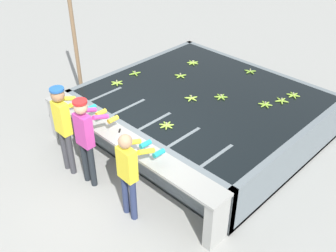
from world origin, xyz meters
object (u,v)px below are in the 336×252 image
(banana_bunch_floating_5, at_px, (265,104))
(knife_0, at_px, (119,133))
(banana_bunch_floating_3, at_px, (193,63))
(banana_bunch_floating_7, at_px, (250,71))
(worker_2, at_px, (129,169))
(banana_bunch_floating_4, at_px, (293,95))
(banana_bunch_floating_8, at_px, (117,83))
(banana_bunch_floating_6, at_px, (167,125))
(worker_0, at_px, (64,122))
(banana_bunch_floating_2, at_px, (180,76))
(banana_bunch_floating_1, at_px, (135,73))
(banana_bunch_floating_9, at_px, (191,98))
(worker_1, at_px, (86,134))
(support_post_left, at_px, (74,35))
(banana_bunch_floating_10, at_px, (221,97))
(banana_bunch_floating_0, at_px, (282,101))

(banana_bunch_floating_5, distance_m, knife_0, 2.91)
(banana_bunch_floating_3, distance_m, banana_bunch_floating_7, 1.35)
(worker_2, distance_m, banana_bunch_floating_5, 3.17)
(worker_2, xyz_separation_m, banana_bunch_floating_4, (0.58, 3.85, -0.02))
(banana_bunch_floating_8, bearing_deg, banana_bunch_floating_6, -12.39)
(worker_0, xyz_separation_m, banana_bunch_floating_2, (0.03, 2.95, -0.14))
(worker_2, bearing_deg, banana_bunch_floating_6, 110.02)
(banana_bunch_floating_1, relative_size, banana_bunch_floating_9, 1.00)
(worker_1, relative_size, banana_bunch_floating_6, 6.06)
(banana_bunch_floating_8, bearing_deg, banana_bunch_floating_7, 55.39)
(worker_2, relative_size, banana_bunch_floating_3, 5.66)
(banana_bunch_floating_5, xyz_separation_m, banana_bunch_floating_6, (-0.85, -1.87, -0.00))
(banana_bunch_floating_2, height_order, knife_0, banana_bunch_floating_2)
(banana_bunch_floating_1, relative_size, banana_bunch_floating_6, 0.99)
(banana_bunch_floating_4, relative_size, banana_bunch_floating_9, 1.02)
(banana_bunch_floating_1, distance_m, support_post_left, 1.63)
(banana_bunch_floating_3, bearing_deg, banana_bunch_floating_10, -29.02)
(banana_bunch_floating_4, relative_size, banana_bunch_floating_7, 1.02)
(worker_1, bearing_deg, banana_bunch_floating_3, 102.27)
(worker_1, bearing_deg, banana_bunch_floating_7, 83.85)
(banana_bunch_floating_7, relative_size, banana_bunch_floating_9, 1.00)
(worker_1, distance_m, banana_bunch_floating_8, 2.10)
(banana_bunch_floating_1, height_order, banana_bunch_floating_8, same)
(banana_bunch_floating_0, relative_size, banana_bunch_floating_9, 1.00)
(worker_0, relative_size, banana_bunch_floating_6, 6.20)
(worker_0, relative_size, banana_bunch_floating_4, 6.17)
(banana_bunch_floating_0, distance_m, banana_bunch_floating_7, 1.37)
(worker_1, height_order, knife_0, worker_1)
(banana_bunch_floating_0, bearing_deg, banana_bunch_floating_6, -114.24)
(banana_bunch_floating_0, relative_size, banana_bunch_floating_6, 0.99)
(banana_bunch_floating_1, xyz_separation_m, banana_bunch_floating_8, (0.07, -0.57, -0.00))
(worker_1, xyz_separation_m, banana_bunch_floating_5, (1.50, 3.13, -0.12))
(banana_bunch_floating_1, bearing_deg, banana_bunch_floating_2, 38.18)
(worker_1, distance_m, banana_bunch_floating_2, 2.93)
(support_post_left, bearing_deg, banana_bunch_floating_7, 38.12)
(worker_2, height_order, banana_bunch_floating_5, worker_2)
(banana_bunch_floating_6, xyz_separation_m, banana_bunch_floating_10, (0.05, 1.50, 0.00))
(banana_bunch_floating_6, distance_m, banana_bunch_floating_10, 1.50)
(banana_bunch_floating_2, height_order, banana_bunch_floating_7, same)
(knife_0, bearing_deg, banana_bunch_floating_2, 107.42)
(banana_bunch_floating_2, relative_size, banana_bunch_floating_4, 0.97)
(banana_bunch_floating_4, distance_m, knife_0, 3.64)
(knife_0, bearing_deg, worker_2, -30.61)
(banana_bunch_floating_3, xyz_separation_m, knife_0, (1.00, -3.06, -0.01))
(banana_bunch_floating_10, bearing_deg, banana_bunch_floating_6, -92.03)
(banana_bunch_floating_5, height_order, knife_0, banana_bunch_floating_5)
(banana_bunch_floating_5, relative_size, support_post_left, 0.09)
(banana_bunch_floating_10, relative_size, support_post_left, 0.09)
(banana_bunch_floating_7, height_order, banana_bunch_floating_8, same)
(worker_1, xyz_separation_m, support_post_left, (-2.69, 1.68, 0.56))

